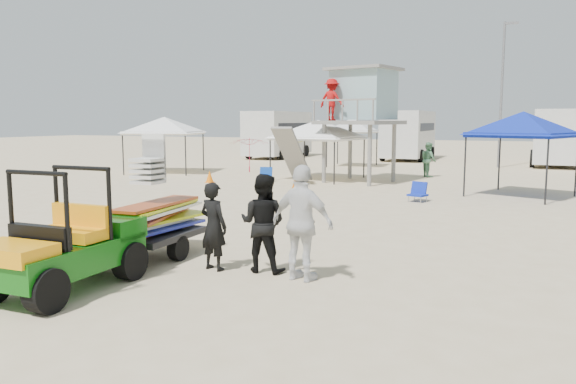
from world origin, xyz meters
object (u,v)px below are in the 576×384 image
at_px(surf_trailer, 154,214).
at_px(man_left, 213,226).
at_px(canopy_blue, 523,116).
at_px(lifeguard_tower, 359,99).
at_px(utility_cart, 60,236).

xyz_separation_m(surf_trailer, man_left, (1.51, -0.30, -0.07)).
bearing_deg(surf_trailer, man_left, -11.21).
bearing_deg(canopy_blue, lifeguard_tower, 160.59).
xyz_separation_m(utility_cart, man_left, (1.52, 2.03, -0.09)).
xyz_separation_m(utility_cart, surf_trailer, (0.01, 2.33, -0.02)).
height_order(man_left, canopy_blue, canopy_blue).
height_order(surf_trailer, man_left, surf_trailer).
height_order(man_left, lifeguard_tower, lifeguard_tower).
xyz_separation_m(utility_cart, lifeguard_tower, (-0.24, 16.98, 2.66)).
distance_m(utility_cart, lifeguard_tower, 17.19).
bearing_deg(canopy_blue, surf_trailer, -117.02).
xyz_separation_m(utility_cart, canopy_blue, (6.30, 14.68, 1.92)).
distance_m(utility_cart, canopy_blue, 16.09).
xyz_separation_m(lifeguard_tower, canopy_blue, (6.54, -2.31, -0.73)).
height_order(utility_cart, surf_trailer, surf_trailer).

